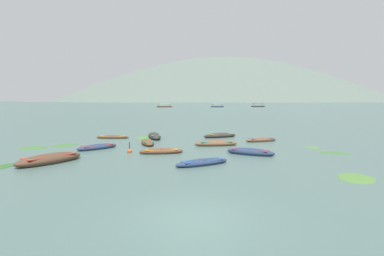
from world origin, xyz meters
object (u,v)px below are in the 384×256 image
at_px(rowboat_2, 216,143).
at_px(rowboat_8, 161,151).
at_px(rowboat_0, 154,136).
at_px(rowboat_1, 250,152).
at_px(rowboat_9, 113,137).
at_px(rowboat_6, 97,147).
at_px(rowboat_7, 202,162).
at_px(ferry_0, 164,107).
at_px(ferry_1, 258,106).
at_px(rowboat_5, 261,140).
at_px(ferry_2, 217,107).
at_px(rowboat_4, 50,159).
at_px(rowboat_3, 220,136).
at_px(rowboat_10, 148,142).
at_px(mooring_buoy, 129,151).

height_order(rowboat_2, rowboat_8, rowboat_2).
height_order(rowboat_0, rowboat_1, rowboat_0).
distance_m(rowboat_2, rowboat_9, 11.90).
bearing_deg(rowboat_6, rowboat_1, -12.59).
relative_size(rowboat_7, ferry_0, 0.38).
distance_m(ferry_0, ferry_1, 62.83).
bearing_deg(rowboat_6, ferry_1, 72.50).
height_order(rowboat_5, rowboat_6, rowboat_5).
relative_size(rowboat_9, ferry_1, 0.37).
distance_m(rowboat_6, ferry_2, 165.12).
xyz_separation_m(rowboat_7, rowboat_9, (-9.01, 13.37, -0.03)).
relative_size(rowboat_9, ferry_2, 0.44).
bearing_deg(rowboat_6, rowboat_9, 94.21).
xyz_separation_m(rowboat_4, rowboat_5, (16.22, 9.95, -0.07)).
xyz_separation_m(rowboat_2, rowboat_5, (4.73, 2.66, -0.02)).
relative_size(rowboat_3, rowboat_4, 0.92).
xyz_separation_m(rowboat_3, rowboat_9, (-11.65, -0.73, -0.06)).
height_order(rowboat_1, ferry_0, ferry_0).
bearing_deg(rowboat_8, rowboat_2, 40.54).
height_order(rowboat_2, rowboat_10, rowboat_2).
distance_m(rowboat_3, rowboat_10, 8.97).
bearing_deg(rowboat_3, rowboat_5, -42.51).
bearing_deg(rowboat_3, ferry_0, 96.89).
bearing_deg(ferry_2, rowboat_8, -97.08).
bearing_deg(rowboat_7, ferry_0, 95.43).
xyz_separation_m(rowboat_1, ferry_1, (42.16, 175.42, 0.26)).
height_order(rowboat_3, rowboat_7, rowboat_3).
bearing_deg(rowboat_7, rowboat_5, 59.27).
relative_size(rowboat_1, rowboat_3, 0.91).
bearing_deg(rowboat_4, ferry_1, 72.61).
bearing_deg(rowboat_8, rowboat_0, 99.75).
bearing_deg(rowboat_9, rowboat_0, 1.26).
bearing_deg(rowboat_7, mooring_buoy, 140.02).
xyz_separation_m(rowboat_10, ferry_1, (50.59, 170.10, 0.27)).
bearing_deg(rowboat_9, ferry_2, 80.32).
xyz_separation_m(rowboat_8, ferry_2, (20.52, 165.19, 0.29)).
relative_size(ferry_1, ferry_2, 1.18).
height_order(rowboat_9, mooring_buoy, mooring_buoy).
bearing_deg(rowboat_5, rowboat_2, -150.71).
relative_size(rowboat_5, rowboat_10, 0.99).
bearing_deg(rowboat_3, mooring_buoy, -130.45).
xyz_separation_m(rowboat_2, rowboat_10, (-6.27, 0.83, -0.00)).
relative_size(rowboat_0, rowboat_5, 1.33).
bearing_deg(rowboat_4, rowboat_2, 32.44).
bearing_deg(rowboat_2, ferry_2, 84.35).
relative_size(rowboat_0, rowboat_9, 1.33).
height_order(rowboat_3, rowboat_9, rowboat_3).
bearing_deg(rowboat_2, rowboat_10, 172.49).
relative_size(rowboat_5, ferry_2, 0.44).
bearing_deg(ferry_0, rowboat_0, -85.76).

